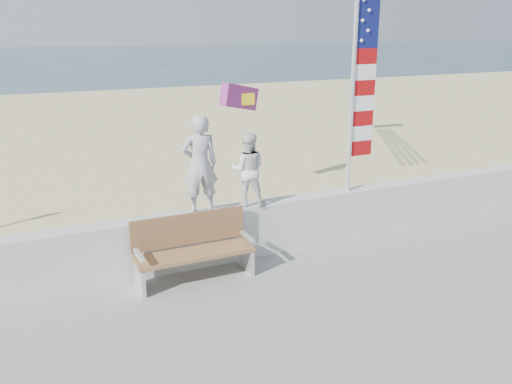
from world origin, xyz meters
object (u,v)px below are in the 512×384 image
child (248,169)px  flag (359,82)px  adult (200,164)px  bench (193,247)px

child → flag: size_ratio=0.35×
adult → bench: bearing=61.7°
flag → bench: bearing=-171.9°
adult → child: size_ratio=1.29×
child → bench: (-1.12, -0.45, -1.00)m
adult → bench: (-0.31, -0.45, -1.17)m
child → flag: 2.46m
bench → child: bearing=22.0°
bench → flag: flag is taller
flag → child: bearing=180.0°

